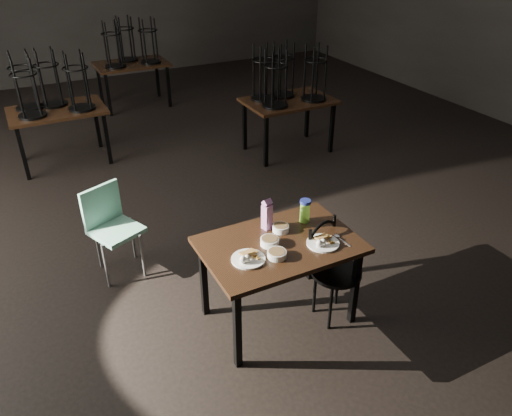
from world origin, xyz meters
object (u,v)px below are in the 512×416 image
bentwood_chair (330,264)px  water_bottle (305,211)px  main_table (280,251)px  school_chair (111,223)px  juice_carton (267,215)px

bentwood_chair → water_bottle: bearing=83.3°
main_table → water_bottle: (0.33, 0.18, 0.18)m
water_bottle → school_chair: 1.78m
main_table → water_bottle: water_bottle is taller
school_chair → bentwood_chair: bearing=-67.8°
juice_carton → school_chair: size_ratio=0.32×
water_bottle → bentwood_chair: 0.47m
bentwood_chair → school_chair: bearing=117.8°
main_table → juice_carton: 0.30m
juice_carton → bentwood_chair: size_ratio=0.31×
bentwood_chair → juice_carton: bearing=119.4°
bentwood_chair → main_table: bearing=143.5°
juice_carton → bentwood_chair: 0.64m
school_chair → water_bottle: bearing=-61.8°
water_bottle → main_table: bearing=-151.5°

